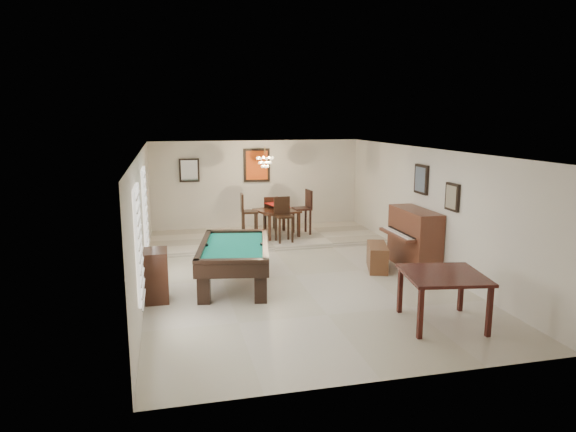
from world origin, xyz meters
name	(u,v)px	position (x,y,z in m)	size (l,w,h in m)	color
ground_plane	(295,276)	(0.00, 0.00, -0.01)	(6.00, 9.00, 0.02)	beige
wall_back	(257,186)	(0.00, 4.50, 1.30)	(6.00, 0.04, 2.60)	silver
wall_front	(386,282)	(0.00, -4.50, 1.30)	(6.00, 0.04, 2.60)	silver
wall_left	(143,221)	(-3.00, 0.00, 1.30)	(0.04, 9.00, 2.60)	silver
wall_right	(428,208)	(3.00, 0.00, 1.30)	(0.04, 9.00, 2.60)	silver
ceiling	(295,150)	(0.00, 0.00, 2.60)	(6.00, 9.00, 0.04)	white
dining_step	(265,237)	(0.00, 3.25, 0.06)	(6.00, 2.50, 0.12)	beige
window_left_front	(139,243)	(-2.97, -2.20, 1.40)	(0.06, 1.00, 1.70)	white
window_left_rear	(145,210)	(-2.97, 0.60, 1.40)	(0.06, 1.00, 1.70)	white
pool_table	(235,265)	(-1.30, -0.35, 0.40)	(1.31, 2.41, 0.80)	black
square_table	(442,299)	(1.66, -3.02, 0.42)	(1.21, 1.21, 0.84)	black
upright_piano	(408,239)	(2.55, -0.01, 0.64)	(0.86, 1.54, 1.29)	#5D2E1E
piano_bench	(377,257)	(1.85, 0.01, 0.27)	(0.38, 0.98, 0.55)	brown
apothecary_chest	(156,275)	(-2.77, -0.86, 0.46)	(0.41, 0.62, 0.93)	black
dining_table	(277,220)	(0.31, 3.17, 0.53)	(0.99, 0.99, 0.82)	black
flower_vase	(277,201)	(0.31, 3.17, 1.07)	(0.15, 0.15, 0.25)	#9F0E0D
dining_chair_south	(284,220)	(0.34, 2.45, 0.69)	(0.42, 0.42, 1.14)	black
dining_chair_north	(270,213)	(0.26, 3.91, 0.60)	(0.35, 0.35, 0.96)	black
dining_chair_west	(250,215)	(-0.43, 3.21, 0.70)	(0.43, 0.43, 1.16)	black
dining_chair_east	(302,212)	(1.01, 3.21, 0.72)	(0.45, 0.45, 1.20)	black
chandelier	(265,158)	(0.00, 3.20, 2.20)	(0.44, 0.44, 0.60)	#FFE5B2
back_painting	(257,165)	(0.00, 4.46, 1.90)	(0.75, 0.06, 0.95)	#D84C14
back_mirror	(189,170)	(-1.90, 4.46, 1.80)	(0.55, 0.06, 0.65)	white
right_picture_upper	(421,179)	(2.96, 0.30, 1.90)	(0.06, 0.55, 0.65)	slate
right_picture_lower	(452,197)	(2.96, -1.00, 1.70)	(0.06, 0.45, 0.55)	gray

